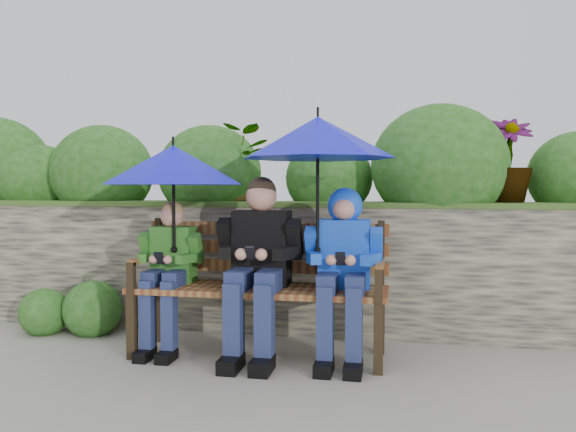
% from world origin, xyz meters
% --- Properties ---
extents(ground, '(60.00, 60.00, 0.00)m').
position_xyz_m(ground, '(0.00, 0.00, 0.00)').
color(ground, gray).
rests_on(ground, ground).
extents(garden_backdrop, '(8.00, 2.84, 1.87)m').
position_xyz_m(garden_backdrop, '(-0.11, 1.57, 0.66)').
color(garden_backdrop, '#3D3A36').
rests_on(garden_backdrop, ground).
extents(park_bench, '(1.74, 0.51, 0.92)m').
position_xyz_m(park_bench, '(-0.19, 0.11, 0.52)').
color(park_bench, black).
rests_on(park_bench, ground).
extents(boy_left, '(0.44, 0.50, 1.04)m').
position_xyz_m(boy_left, '(-0.83, 0.04, 0.60)').
color(boy_left, '#285A20').
rests_on(boy_left, ground).
extents(boy_middle, '(0.57, 0.66, 1.22)m').
position_xyz_m(boy_middle, '(-0.19, 0.02, 0.67)').
color(boy_middle, black).
rests_on(boy_middle, ground).
extents(boy_right, '(0.51, 0.61, 1.14)m').
position_xyz_m(boy_right, '(0.38, 0.04, 0.68)').
color(boy_right, blue).
rests_on(boy_right, ground).
extents(umbrella_left, '(0.98, 0.98, 0.80)m').
position_xyz_m(umbrella_left, '(-0.79, 0.03, 1.30)').
color(umbrella_left, '#090DCF').
rests_on(umbrella_left, ground).
extents(umbrella_right, '(1.00, 1.00, 0.95)m').
position_xyz_m(umbrella_right, '(0.21, 0.01, 1.47)').
color(umbrella_right, '#090DCF').
rests_on(umbrella_right, ground).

